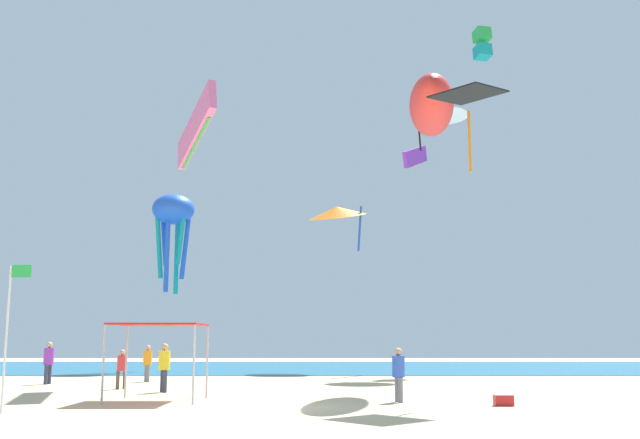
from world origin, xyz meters
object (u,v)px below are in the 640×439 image
Objects in this scene: canopy_tent at (161,328)px; banner_flag at (12,324)px; person_central at (124,366)px; cooler_box at (506,400)px; kite_parafoil_pink at (198,128)px; kite_inflatable_red at (433,106)px; person_far_shore at (150,360)px; person_rightmost at (400,370)px; kite_octopus_blue at (175,214)px; kite_delta_orange at (339,212)px; kite_parafoil_purple at (417,157)px; person_near_tent at (51,359)px; kite_delta_white at (443,111)px; person_leftmost at (166,363)px; kite_box_green at (484,43)px; kite_diamond_black at (470,98)px.

canopy_tent is 0.71× the size of banner_flag.
person_central reaches higher than cooler_box.
kite_inflatable_red is (10.40, -2.90, 0.07)m from kite_parafoil_pink.
person_far_shore is 14.62m from banner_flag.
cooler_box is 13.38m from kite_inflatable_red.
kite_inflatable_red is (2.17, 5.54, 10.65)m from person_rightmost.
banner_flag is (-3.26, -4.03, 0.05)m from canopy_tent.
kite_octopus_blue reaches higher than person_far_shore.
kite_parafoil_purple is at bearing -146.15° from kite_delta_orange.
person_near_tent is 1.09× the size of person_far_shore.
kite_delta_white is (1.71, 19.16, 15.23)m from cooler_box.
cooler_box is at bearing 162.67° from kite_octopus_blue.
person_leftmost is 0.45× the size of banner_flag.
cooler_box is (17.71, -10.55, -0.92)m from person_near_tent.
kite_octopus_blue reaches higher than person_rightmost.
kite_box_green is (6.10, 26.65, 22.71)m from cooler_box.
kite_delta_white is 9.28m from kite_delta_orange.
kite_diamond_black is at bearing 71.30° from person_near_tent.
person_near_tent is at bearing 72.25° from kite_delta_orange.
person_rightmost is 24.21m from kite_delta_orange.
kite_parafoil_pink is 14.71m from kite_octopus_blue.
person_far_shore is 18.39m from cooler_box.
kite_parafoil_purple is at bearing -66.20° from kite_parafoil_pink.
cooler_box is at bearing -36.80° from kite_diamond_black.
kite_octopus_blue is at bearing 171.15° from kite_diamond_black.
person_near_tent is 4.38m from person_far_shore.
kite_octopus_blue is (-1.52, 16.47, 9.05)m from person_central.
kite_delta_white reaches higher than kite_parafoil_purple.
kite_octopus_blue is at bearing 65.90° from person_central.
person_near_tent is 0.29× the size of kite_octopus_blue.
kite_parafoil_pink is 2.14× the size of kite_box_green.
banner_flag is at bearing 2.08° from kite_parafoil_purple.
kite_diamond_black is (2.76, 1.00, 9.45)m from person_rightmost.
banner_flag is at bearing 147.54° from person_far_shore.
person_far_shore is 0.35× the size of kite_parafoil_pink.
person_near_tent reaches higher than person_leftmost.
kite_parafoil_purple reaches higher than person_leftmost.
kite_parafoil_pink reaches higher than kite_inflatable_red.
banner_flag is (-0.55, -9.66, 1.48)m from person_central.
kite_parafoil_purple is at bearing 155.78° from person_rightmost.
person_rightmost is 15.30m from person_far_shore.
kite_delta_white is (4.73, 17.88, 14.40)m from person_rightmost.
kite_parafoil_pink is at bearing 76.59° from banner_flag.
kite_parafoil_pink is (2.31, 2.35, 10.67)m from person_central.
kite_octopus_blue reaches higher than banner_flag.
kite_diamond_black reaches higher than person_rightmost.
banner_flag is at bearing 22.28° from person_near_tent.
canopy_tent is at bearing 125.11° from kite_inflatable_red.
kite_box_green is at bearing 55.75° from canopy_tent.
kite_parafoil_pink reaches higher than banner_flag.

